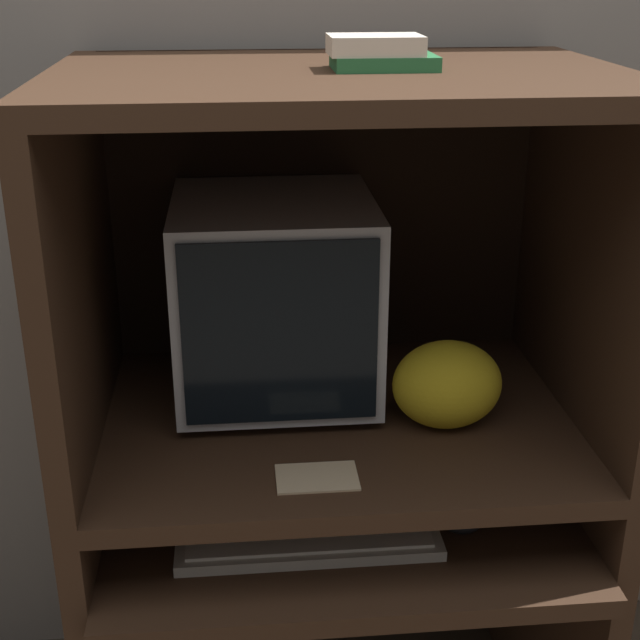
{
  "coord_description": "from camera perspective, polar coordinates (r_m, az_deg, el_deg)",
  "views": [
    {
      "loc": [
        -0.17,
        -1.13,
        1.6
      ],
      "look_at": [
        -0.03,
        0.33,
        0.99
      ],
      "focal_mm": 50.0,
      "sensor_mm": 36.0,
      "label": 1
    }
  ],
  "objects": [
    {
      "name": "snack_bag",
      "position": [
        1.61,
        8.13,
        -4.1
      ],
      "size": [
        0.2,
        0.15,
        0.16
      ],
      "color": "gold",
      "rests_on": "desk_monitor_shelf"
    },
    {
      "name": "desk_base",
      "position": [
        1.86,
        1.18,
        -17.67
      ],
      "size": [
        0.93,
        0.7,
        0.64
      ],
      "color": "#382316",
      "rests_on": "ground_plane"
    },
    {
      "name": "mouse",
      "position": [
        1.65,
        9.12,
        -12.79
      ],
      "size": [
        0.06,
        0.04,
        0.03
      ],
      "color": "black",
      "rests_on": "desk_base"
    },
    {
      "name": "hutch_upper",
      "position": [
        1.55,
        1.08,
        8.11
      ],
      "size": [
        0.93,
        0.65,
        0.62
      ],
      "color": "#382316",
      "rests_on": "desk_monitor_shelf"
    },
    {
      "name": "book_stack",
      "position": [
        1.47,
        3.82,
        16.67
      ],
      "size": [
        0.17,
        0.11,
        0.05
      ],
      "color": "#236638",
      "rests_on": "hutch_upper"
    },
    {
      "name": "keyboard",
      "position": [
        1.59,
        -0.72,
        -13.92
      ],
      "size": [
        0.46,
        0.13,
        0.03
      ],
      "color": "beige",
      "rests_on": "desk_base"
    },
    {
      "name": "wall_back",
      "position": [
        1.88,
        -0.14,
        13.36
      ],
      "size": [
        6.0,
        0.06,
        2.6
      ],
      "color": "gray",
      "rests_on": "ground_plane"
    },
    {
      "name": "paper_card",
      "position": [
        1.48,
        -0.19,
        -10.04
      ],
      "size": [
        0.13,
        0.09,
        0.0
      ],
      "color": "#CCB28C",
      "rests_on": "desk_monitor_shelf"
    },
    {
      "name": "desk_monitor_shelf",
      "position": [
        1.69,
        1.1,
        -7.09
      ],
      "size": [
        0.93,
        0.65,
        0.16
      ],
      "color": "#382316",
      "rests_on": "desk_base"
    },
    {
      "name": "crt_monitor",
      "position": [
        1.67,
        -2.9,
        1.5
      ],
      "size": [
        0.37,
        0.38,
        0.38
      ],
      "color": "#B2B2B7",
      "rests_on": "desk_monitor_shelf"
    }
  ]
}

